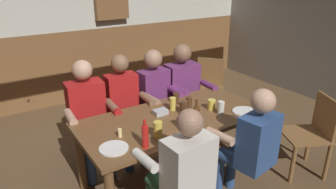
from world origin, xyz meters
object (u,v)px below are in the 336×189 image
object	(u,v)px
person_1	(125,105)
chair_empty_near_right	(208,86)
person_5	(251,143)
pint_glass_8	(176,98)
bottle_1	(145,136)
pint_glass_5	(189,103)
condiment_caddy	(160,112)
pint_glass_2	(198,125)
person_4	(182,170)
pint_glass_6	(221,108)
person_0	(88,112)
pint_glass_7	(184,107)
table_candle	(120,133)
pint_glass_3	(180,122)
person_3	(185,88)
dining_table	(174,126)
plate_1	(245,112)
pint_glass_4	(158,130)
chair_empty_near_left	(312,133)
person_2	(158,96)
pint_glass_0	(173,104)
plate_0	(114,148)
bottle_0	(196,115)
pint_glass_1	(211,105)

from	to	relation	value
person_1	chair_empty_near_right	distance (m)	1.58
person_5	pint_glass_8	xyz separation A→B (m)	(-0.15, 0.95, 0.13)
bottle_1	pint_glass_8	size ratio (longest dim) A/B	2.11
person_5	pint_glass_5	bearing A→B (deg)	90.43
condiment_caddy	pint_glass_2	bearing A→B (deg)	-79.02
person_4	pint_glass_5	xyz separation A→B (m)	(0.62, 0.75, 0.14)
chair_empty_near_right	pint_glass_6	xyz separation A→B (m)	(-0.87, -1.22, 0.33)
person_0	pint_glass_7	bearing A→B (deg)	143.15
table_candle	person_4	bearing A→B (deg)	-68.70
person_1	pint_glass_3	world-z (taller)	person_1
person_1	person_3	bearing A→B (deg)	-175.43
dining_table	plate_1	size ratio (longest dim) A/B	7.22
person_0	pint_glass_4	size ratio (longest dim) A/B	8.04
bottle_1	pint_glass_3	distance (m)	0.47
chair_empty_near_left	pint_glass_2	world-z (taller)	chair_empty_near_left
pint_glass_2	pint_glass_8	size ratio (longest dim) A/B	1.15
plate_1	pint_glass_6	bearing A→B (deg)	153.74
person_4	plate_1	distance (m)	1.12
person_2	pint_glass_4	xyz separation A→B (m)	(-0.56, -0.94, 0.13)
chair_empty_near_right	bottle_1	bearing A→B (deg)	88.84
person_2	person_3	size ratio (longest dim) A/B	0.99
pint_glass_2	pint_glass_8	bearing A→B (deg)	72.71
pint_glass_2	pint_glass_6	bearing A→B (deg)	20.87
condiment_caddy	bottle_1	size ratio (longest dim) A/B	0.56
person_3	pint_glass_7	bearing A→B (deg)	57.97
condiment_caddy	pint_glass_0	xyz separation A→B (m)	(0.17, 0.02, 0.04)
person_5	pint_glass_7	distance (m)	0.75
person_3	bottle_1	bearing A→B (deg)	46.51
plate_0	pint_glass_0	world-z (taller)	pint_glass_0
table_candle	pint_glass_0	world-z (taller)	pint_glass_0
condiment_caddy	person_5	bearing A→B (deg)	-61.20
pint_glass_7	person_0	bearing A→B (deg)	139.13
pint_glass_4	pint_glass_8	size ratio (longest dim) A/B	1.30
bottle_1	pint_glass_3	world-z (taller)	bottle_1
person_1	pint_glass_8	xyz separation A→B (m)	(0.43, -0.40, 0.13)
person_1	table_candle	bearing A→B (deg)	65.07
pint_glass_0	pint_glass_3	xyz separation A→B (m)	(-0.15, -0.35, -0.02)
condiment_caddy	pint_glass_7	world-z (taller)	pint_glass_7
bottle_0	pint_glass_0	world-z (taller)	bottle_0
chair_empty_near_left	pint_glass_0	xyz separation A→B (m)	(-1.25, 0.83, 0.33)
pint_glass_4	pint_glass_7	distance (m)	0.55
person_0	plate_0	world-z (taller)	person_0
plate_0	chair_empty_near_right	bearing A→B (deg)	31.27
person_2	pint_glass_1	distance (m)	0.77
condiment_caddy	pint_glass_3	bearing A→B (deg)	-87.05
person_1	person_4	xyz separation A→B (m)	(-0.16, -1.35, -0.01)
bottle_1	pint_glass_0	size ratio (longest dim) A/B	1.82
pint_glass_2	person_1	bearing A→B (deg)	102.69
pint_glass_1	pint_glass_8	size ratio (longest dim) A/B	0.91
pint_glass_1	pint_glass_3	world-z (taller)	same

